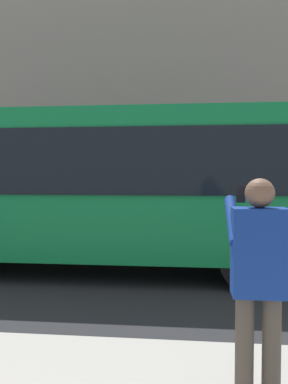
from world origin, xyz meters
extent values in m
plane|color=#232326|center=(0.00, 0.00, 0.00)|extent=(60.00, 60.00, 0.00)
cube|color=gray|center=(0.00, -6.80, 6.00)|extent=(28.00, 0.80, 12.00)
cube|color=#0F7238|center=(1.83, -0.01, 1.70)|extent=(9.00, 2.50, 2.60)
cube|color=black|center=(1.83, 1.25, 2.10)|extent=(7.60, 0.06, 1.10)
cylinder|color=black|center=(-1.17, -1.11, 0.50)|extent=(1.00, 0.28, 1.00)
cylinder|color=black|center=(-1.17, 1.09, 0.50)|extent=(1.00, 0.28, 1.00)
cylinder|color=#4C4238|center=(-0.80, 4.58, 0.56)|extent=(0.14, 0.14, 0.82)
cylinder|color=#4C4238|center=(-0.60, 4.58, 0.56)|extent=(0.14, 0.14, 0.82)
cube|color=navy|center=(-0.70, 4.58, 1.30)|extent=(0.40, 0.24, 0.66)
sphere|color=brown|center=(-0.70, 4.58, 1.74)|extent=(0.22, 0.22, 0.22)
cylinder|color=navy|center=(-0.52, 4.42, 1.52)|extent=(0.09, 0.48, 0.37)
cube|color=black|center=(-0.60, 4.28, 1.72)|extent=(0.07, 0.01, 0.14)
camera|label=1|loc=(-0.17, 7.63, 1.87)|focal=37.58mm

